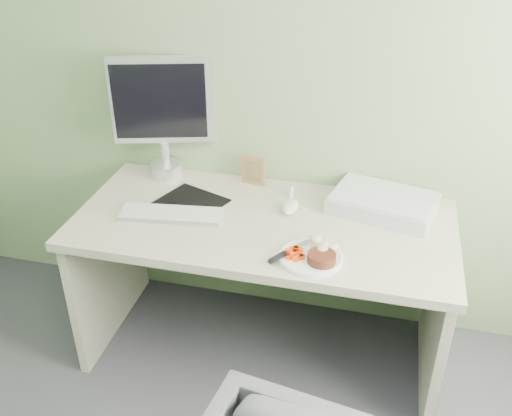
% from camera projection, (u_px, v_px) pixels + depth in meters
% --- Properties ---
extents(wall_back, '(3.50, 0.00, 3.50)m').
position_uv_depth(wall_back, '(284.00, 50.00, 2.40)').
color(wall_back, gray).
rests_on(wall_back, floor).
extents(desk, '(1.60, 0.75, 0.73)m').
position_uv_depth(desk, '(263.00, 256.00, 2.50)').
color(desk, beige).
rests_on(desk, floor).
extents(plate, '(0.24, 0.24, 0.01)m').
position_uv_depth(plate, '(311.00, 258.00, 2.16)').
color(plate, white).
rests_on(plate, desk).
extents(steak, '(0.11, 0.11, 0.03)m').
position_uv_depth(steak, '(322.00, 258.00, 2.12)').
color(steak, black).
rests_on(steak, plate).
extents(potato_pile, '(0.11, 0.08, 0.06)m').
position_uv_depth(potato_pile, '(324.00, 243.00, 2.18)').
color(potato_pile, tan).
rests_on(potato_pile, plate).
extents(carrot_heap, '(0.08, 0.07, 0.04)m').
position_uv_depth(carrot_heap, '(295.00, 252.00, 2.14)').
color(carrot_heap, '#FA3A05').
rests_on(carrot_heap, plate).
extents(steak_knife, '(0.13, 0.19, 0.02)m').
position_uv_depth(steak_knife, '(284.00, 254.00, 2.15)').
color(steak_knife, silver).
rests_on(steak_knife, plate).
extents(mousepad, '(0.35, 0.33, 0.00)m').
position_uv_depth(mousepad, '(190.00, 202.00, 2.53)').
color(mousepad, black).
rests_on(mousepad, desk).
extents(keyboard, '(0.44, 0.18, 0.02)m').
position_uv_depth(keyboard, '(171.00, 214.00, 2.42)').
color(keyboard, white).
rests_on(keyboard, desk).
extents(computer_mouse, '(0.07, 0.12, 0.04)m').
position_uv_depth(computer_mouse, '(290.00, 207.00, 2.46)').
color(computer_mouse, white).
rests_on(computer_mouse, desk).
extents(photo_frame, '(0.11, 0.03, 0.14)m').
position_uv_depth(photo_frame, '(254.00, 171.00, 2.65)').
color(photo_frame, '#A76F4E').
rests_on(photo_frame, desk).
extents(eyedrop_bottle, '(0.02, 0.02, 0.07)m').
position_uv_depth(eyedrop_bottle, '(291.00, 191.00, 2.56)').
color(eyedrop_bottle, white).
rests_on(eyedrop_bottle, desk).
extents(scanner, '(0.49, 0.38, 0.07)m').
position_uv_depth(scanner, '(383.00, 204.00, 2.46)').
color(scanner, silver).
rests_on(scanner, desk).
extents(monitor, '(0.47, 0.19, 0.57)m').
position_uv_depth(monitor, '(163.00, 111.00, 2.62)').
color(monitor, silver).
rests_on(monitor, desk).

